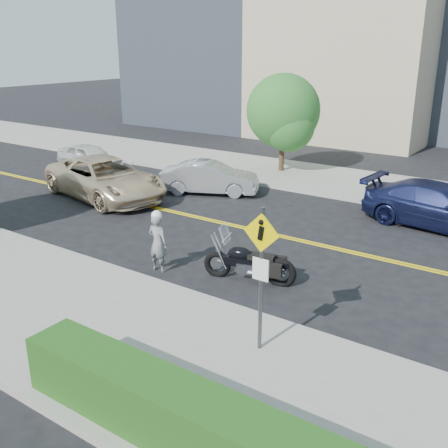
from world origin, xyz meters
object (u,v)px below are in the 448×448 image
motorcycle (250,255)px  parked_car_white (90,157)px  parked_car_blue (440,206)px  motorcyclist (158,241)px  parked_car_silver (210,178)px  pedestrian_sign (261,266)px  suv (105,178)px

motorcycle → parked_car_white: 14.87m
parked_car_white → parked_car_blue: (16.45, 0.85, 0.12)m
motorcyclist → parked_car_silver: motorcyclist is taller
parked_car_white → parked_car_silver: (7.48, -0.12, 0.03)m
pedestrian_sign → suv: size_ratio=0.51×
pedestrian_sign → motorcyclist: pedestrian_sign is taller
motorcycle → parked_car_blue: 7.91m
suv → parked_car_silver: suv is taller
suv → parked_car_blue: suv is taller
motorcycle → suv: size_ratio=0.42×
motorcyclist → parked_car_white: (-10.98, 7.33, -0.24)m
parked_car_white → parked_car_silver: parked_car_silver is taller
motorcycle → parked_car_silver: bearing=117.7°
motorcycle → parked_car_white: size_ratio=0.66×
pedestrian_sign → motorcycle: size_ratio=1.23×
parked_car_blue → parked_car_white: bearing=98.4°
motorcyclist → motorcycle: bearing=-161.6°
pedestrian_sign → parked_car_silver: size_ratio=0.74×
parked_car_white → parked_car_blue: parked_car_blue is taller
pedestrian_sign → parked_car_silver: pedestrian_sign is taller
parked_car_silver → parked_car_blue: size_ratio=0.78×
suv → parked_car_blue: bearing=-60.1°
pedestrian_sign → suv: bearing=150.6°
suv → motorcycle: bearing=-98.7°
motorcycle → parked_car_blue: (3.05, 7.30, 0.01)m
motorcyclist → parked_car_white: motorcyclist is taller
parked_car_white → pedestrian_sign: bearing=-119.2°
motorcyclist → parked_car_white: bearing=-35.4°
motorcycle → parked_car_blue: bearing=51.9°
pedestrian_sign → motorcyclist: size_ratio=1.71×
pedestrian_sign → parked_car_blue: (1.03, 10.16, -1.21)m
pedestrian_sign → parked_car_silver: 12.21m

